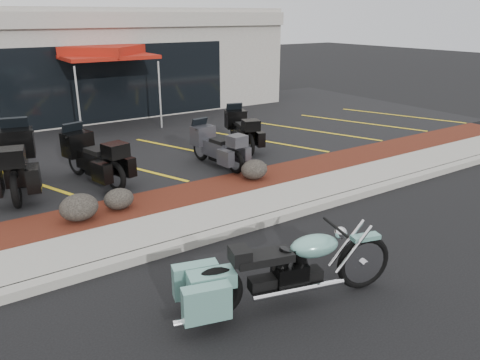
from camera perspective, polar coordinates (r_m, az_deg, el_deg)
ground at (r=7.70m, az=0.13°, el=-9.76°), size 90.00×90.00×0.00m
curb at (r=8.34m, az=-3.33°, el=-6.77°), size 24.00×0.25×0.15m
sidewalk at (r=8.90m, az=-5.62°, el=-5.09°), size 24.00×1.20×0.15m
mulch_bed at (r=9.89m, az=-8.93°, el=-2.60°), size 24.00×1.20×0.16m
upper_lot at (r=14.75m, az=-17.90°, el=4.09°), size 26.00×9.60×0.15m
dealership_building at (r=20.47m, az=-23.62°, el=13.04°), size 18.00×8.16×4.00m
boulder_left at (r=9.13m, az=-19.04°, el=-3.17°), size 0.71×0.59×0.50m
boulder_mid at (r=9.44m, az=-14.55°, el=-2.24°), size 0.58×0.49×0.41m
boulder_right at (r=10.80m, az=1.74°, el=1.29°), size 0.64×0.54×0.46m
hero_cruiser at (r=6.95m, az=14.84°, el=-8.78°), size 3.21×1.55×1.10m
touring_black_front at (r=11.79m, az=-25.40°, el=3.47°), size 1.48×2.66×1.46m
touring_black_mid at (r=11.62m, az=-19.43°, el=3.57°), size 1.37×2.34×1.28m
touring_grey at (r=12.18m, az=-4.85°, el=4.96°), size 0.97×2.01×1.13m
touring_black_rear at (r=13.90m, az=-0.68°, el=6.98°), size 1.33×2.18×1.19m
traffic_cone at (r=13.83m, az=-18.69°, el=4.33°), size 0.40×0.40×0.46m
popup_canopy at (r=16.53m, az=-16.32°, el=14.62°), size 3.74×3.74×2.66m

